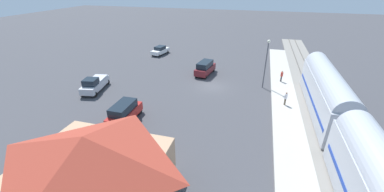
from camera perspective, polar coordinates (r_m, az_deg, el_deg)
ground_plane at (r=35.42m, az=4.81°, el=2.34°), size 200.00×200.00×0.00m
railway_track at (r=35.79m, az=27.34°, el=-0.24°), size 4.80×70.00×0.30m
platform at (r=35.09m, az=21.03°, el=0.62°), size 3.20×46.00×0.30m
passenger_train at (r=23.96m, az=33.30°, el=-7.01°), size 2.93×33.22×4.98m
station_building at (r=18.09m, az=-23.27°, el=-15.59°), size 9.95×9.20×5.42m
pedestrian_on_platform at (r=38.32m, az=20.69°, el=4.64°), size 0.36×0.36×1.71m
pedestrian_waiting_far at (r=31.20m, az=21.54°, el=-0.35°), size 0.36×0.36×1.71m
suv_maroon at (r=39.53m, az=3.15°, el=6.76°), size 2.68×5.14×2.22m
pickup_silver at (r=36.21m, az=-22.31°, el=2.70°), size 2.96×5.68×2.14m
sedan_white at (r=51.24m, az=-7.63°, el=10.80°), size 2.59×4.75×1.74m
suv_red at (r=27.17m, az=-15.93°, el=-3.77°), size 2.02×4.92×2.22m
light_pole_near_platform at (r=34.86m, az=17.42°, el=8.66°), size 0.44×0.44×7.00m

